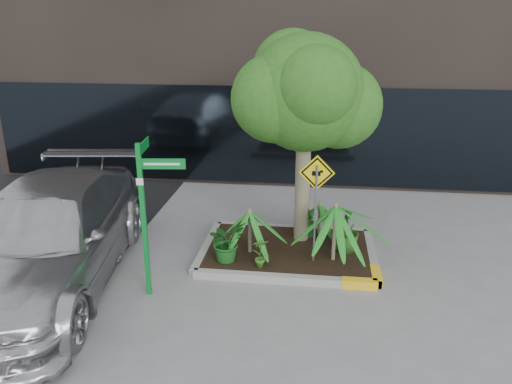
# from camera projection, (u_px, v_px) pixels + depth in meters

# --- Properties ---
(ground) EXTENTS (80.00, 80.00, 0.00)m
(ground) POSITION_uv_depth(u_px,v_px,m) (276.00, 261.00, 9.45)
(ground) COLOR gray
(ground) RESTS_ON ground
(planter) EXTENTS (3.35, 2.36, 0.15)m
(planter) POSITION_uv_depth(u_px,v_px,m) (289.00, 251.00, 9.64)
(planter) COLOR #9E9E99
(planter) RESTS_ON ground
(tree) EXTENTS (2.79, 2.48, 4.19)m
(tree) POSITION_uv_depth(u_px,v_px,m) (305.00, 93.00, 9.13)
(tree) COLOR gray
(tree) RESTS_ON ground
(palm_front) EXTENTS (1.26, 1.26, 1.40)m
(palm_front) POSITION_uv_depth(u_px,v_px,m) (336.00, 206.00, 8.85)
(palm_front) COLOR gray
(palm_front) RESTS_ON ground
(palm_left) EXTENTS (0.99, 0.99, 1.10)m
(palm_left) POSITION_uv_depth(u_px,v_px,m) (250.00, 211.00, 9.23)
(palm_left) COLOR gray
(palm_left) RESTS_ON ground
(palm_back) EXTENTS (0.79, 0.79, 0.88)m
(palm_back) POSITION_uv_depth(u_px,v_px,m) (320.00, 204.00, 10.08)
(palm_back) COLOR gray
(palm_back) RESTS_ON ground
(parked_car) EXTENTS (3.16, 6.17, 1.71)m
(parked_car) POSITION_uv_depth(u_px,v_px,m) (46.00, 237.00, 8.42)
(parked_car) COLOR silver
(parked_car) RESTS_ON ground
(shrub_a) EXTENTS (0.96, 0.96, 0.75)m
(shrub_a) POSITION_uv_depth(u_px,v_px,m) (226.00, 241.00, 9.04)
(shrub_a) COLOR #18561B
(shrub_a) RESTS_ON planter
(shrub_b) EXTENTS (0.62, 0.62, 0.88)m
(shrub_b) POSITION_uv_depth(u_px,v_px,m) (347.00, 230.00, 9.39)
(shrub_b) COLOR #275E1C
(shrub_b) RESTS_ON planter
(shrub_c) EXTENTS (0.39, 0.39, 0.58)m
(shrub_c) POSITION_uv_depth(u_px,v_px,m) (260.00, 252.00, 8.81)
(shrub_c) COLOR #357123
(shrub_c) RESTS_ON planter
(shrub_d) EXTENTS (0.42, 0.42, 0.70)m
(shrub_d) POSITION_uv_depth(u_px,v_px,m) (309.00, 221.00, 10.03)
(shrub_d) COLOR #1C6420
(shrub_d) RESTS_ON planter
(street_sign_post) EXTENTS (0.80, 0.76, 2.58)m
(street_sign_post) POSITION_uv_depth(u_px,v_px,m) (146.00, 203.00, 7.86)
(street_sign_post) COLOR #0C892E
(street_sign_post) RESTS_ON ground
(cattle_sign) EXTENTS (0.62, 0.17, 2.02)m
(cattle_sign) POSITION_uv_depth(u_px,v_px,m) (316.00, 192.00, 8.64)
(cattle_sign) COLOR slate
(cattle_sign) RESTS_ON ground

